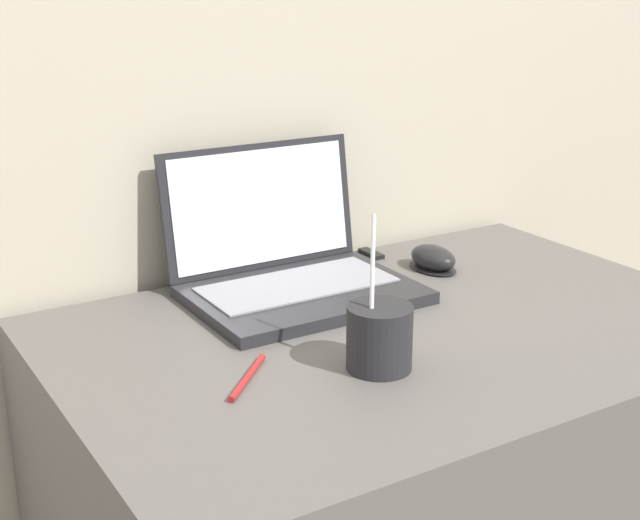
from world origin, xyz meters
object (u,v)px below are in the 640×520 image
object	(u,v)px
computer_mouse	(433,259)
laptop	(289,264)
usb_stick	(371,254)
drink_cup	(379,336)
pen	(247,377)

from	to	relation	value
computer_mouse	laptop	bearing A→B (deg)	172.93
laptop	computer_mouse	world-z (taller)	laptop
laptop	usb_stick	world-z (taller)	laptop
drink_cup	usb_stick	distance (m)	0.50
laptop	drink_cup	bearing A→B (deg)	-97.80
laptop	computer_mouse	xyz separation A→B (m)	(0.28, -0.03, -0.03)
drink_cup	pen	bearing A→B (deg)	160.65
computer_mouse	pen	distance (m)	0.54
drink_cup	computer_mouse	distance (m)	0.43
drink_cup	laptop	bearing A→B (deg)	82.20
usb_stick	pen	distance (m)	0.57
usb_stick	pen	xyz separation A→B (m)	(-0.44, -0.35, 0.00)
pen	computer_mouse	bearing A→B (deg)	25.15
laptop	drink_cup	world-z (taller)	laptop
laptop	pen	size ratio (longest dim) A/B	3.55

